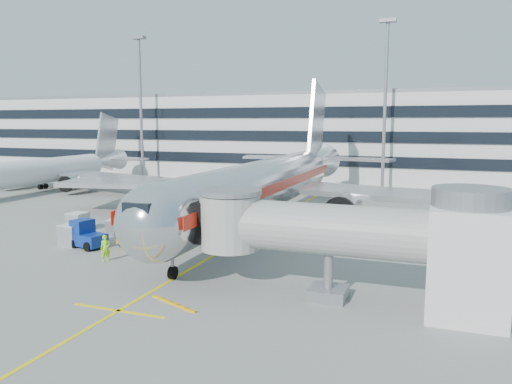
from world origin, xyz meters
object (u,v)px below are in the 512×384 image
(main_jet, at_px, (269,183))
(cargo_container_left, at_px, (115,227))
(ramp_worker, at_px, (105,248))
(cargo_container_right, at_px, (78,222))
(cargo_container_front, at_px, (72,235))
(belt_loader, at_px, (142,240))
(baggage_tug, at_px, (86,235))

(main_jet, bearing_deg, cargo_container_left, -139.34)
(main_jet, xyz_separation_m, ramp_worker, (-6.89, -17.71, -3.22))
(cargo_container_left, xyz_separation_m, cargo_container_right, (-4.44, 0.22, 0.16))
(cargo_container_right, height_order, cargo_container_front, cargo_container_front)
(main_jet, xyz_separation_m, cargo_container_right, (-16.10, -9.79, -3.34))
(main_jet, xyz_separation_m, belt_loader, (-6.67, -13.26, -3.60))
(cargo_container_right, bearing_deg, cargo_container_front, -54.43)
(baggage_tug, distance_m, cargo_container_right, 7.02)
(cargo_container_front, relative_size, ramp_worker, 0.91)
(belt_loader, relative_size, baggage_tug, 1.42)
(main_jet, distance_m, cargo_container_left, 15.76)
(main_jet, bearing_deg, ramp_worker, -111.25)
(baggage_tug, xyz_separation_m, cargo_container_left, (-0.56, 4.70, -0.28))
(ramp_worker, bearing_deg, cargo_container_front, 105.33)
(ramp_worker, bearing_deg, belt_loader, 40.67)
(cargo_container_front, bearing_deg, baggage_tug, -3.28)
(belt_loader, bearing_deg, cargo_container_front, -167.14)
(belt_loader, bearing_deg, baggage_tug, -161.85)
(ramp_worker, bearing_deg, cargo_container_right, 92.85)
(baggage_tug, bearing_deg, belt_loader, 18.15)
(cargo_container_right, xyz_separation_m, cargo_container_front, (3.46, -4.83, 0.02))
(cargo_container_front, distance_m, ramp_worker, 6.53)
(cargo_container_left, bearing_deg, cargo_container_front, -102.06)
(belt_loader, height_order, cargo_container_right, belt_loader)
(baggage_tug, height_order, ramp_worker, baggage_tug)
(baggage_tug, xyz_separation_m, cargo_container_front, (-1.54, 0.09, -0.10))
(cargo_container_right, bearing_deg, main_jet, 31.30)
(main_jet, relative_size, belt_loader, 10.55)
(baggage_tug, bearing_deg, cargo_container_left, 96.78)
(main_jet, bearing_deg, baggage_tug, -127.03)
(belt_loader, xyz_separation_m, cargo_container_front, (-5.98, -1.37, 0.27))
(main_jet, bearing_deg, cargo_container_front, -130.84)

